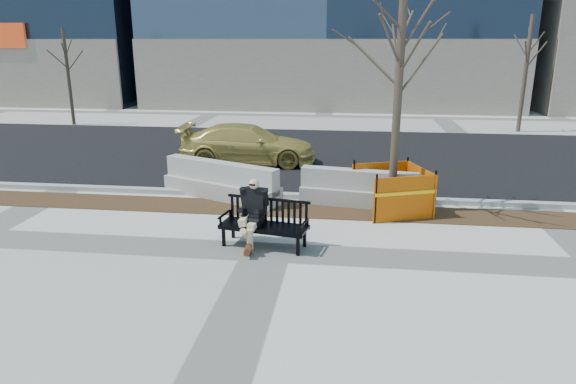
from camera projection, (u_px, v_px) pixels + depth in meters
The scene contains 12 objects.
ground at pixel (267, 252), 9.80m from camera, with size 120.00×120.00×0.00m, color beige.
mulch_strip at pixel (285, 209), 12.27m from camera, with size 40.00×1.20×0.02m, color #47301C.
asphalt_street at pixel (307, 155), 18.16m from camera, with size 60.00×10.40×0.01m, color black.
curb at pixel (289, 196), 13.15m from camera, with size 60.00×0.25×0.12m, color #9E9B93.
bench at pixel (264, 246), 10.07m from camera, with size 1.77×0.63×0.94m, color black, non-canonical shape.
seated_man at pixel (253, 244), 10.19m from camera, with size 0.57×0.95×1.33m, color black, non-canonical shape.
tree_fence at pixel (391, 211), 12.14m from camera, with size 2.26×2.26×5.66m, color #F36005, non-canonical shape.
sedan at pixel (248, 163), 16.89m from camera, with size 1.80×4.43×1.29m, color tan.
jersey_barrier_left at pixel (222, 198), 13.18m from camera, with size 3.35×0.67×0.96m, color #A6A39B, non-canonical shape.
jersey_barrier_right at pixel (364, 206), 12.55m from camera, with size 3.16×0.63×0.91m, color #A09E96, non-canonical shape.
far_tree_left at pixel (74, 124), 24.71m from camera, with size 1.79×1.79×4.85m, color #473C2D, non-canonical shape.
far_tree_right at pixel (518, 132), 22.78m from camera, with size 2.00×2.00×5.39m, color #4E3F32, non-canonical shape.
Camera 1 is at (1.53, -8.93, 3.91)m, focal length 31.68 mm.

